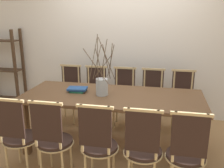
{
  "coord_description": "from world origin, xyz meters",
  "views": [
    {
      "loc": [
        0.63,
        -3.03,
        1.81
      ],
      "look_at": [
        0.0,
        0.0,
        0.92
      ],
      "focal_mm": 40.0,
      "sensor_mm": 36.0,
      "label": 1
    }
  ],
  "objects": [
    {
      "name": "chair_far_leftend",
      "position": [
        -0.9,
        0.77,
        0.5
      ],
      "size": [
        0.41,
        0.41,
        0.95
      ],
      "rotation": [
        0.0,
        0.0,
        3.14
      ],
      "color": "black",
      "rests_on": "ground_plane"
    },
    {
      "name": "book_stack",
      "position": [
        -0.49,
        0.05,
        0.8
      ],
      "size": [
        0.27,
        0.2,
        0.06
      ],
      "color": "#1E6B4C",
      "rests_on": "dining_table"
    },
    {
      "name": "chair_far_center",
      "position": [
        0.03,
        0.77,
        0.5
      ],
      "size": [
        0.41,
        0.41,
        0.95
      ],
      "rotation": [
        0.0,
        0.0,
        3.14
      ],
      "color": "black",
      "rests_on": "ground_plane"
    },
    {
      "name": "chair_far_right",
      "position": [
        0.49,
        0.77,
        0.5
      ],
      "size": [
        0.41,
        0.41,
        0.95
      ],
      "rotation": [
        0.0,
        0.0,
        3.14
      ],
      "color": "black",
      "rests_on": "ground_plane"
    },
    {
      "name": "chair_near_leftend",
      "position": [
        -0.92,
        -0.77,
        0.5
      ],
      "size": [
        0.41,
        0.41,
        0.95
      ],
      "color": "black",
      "rests_on": "ground_plane"
    },
    {
      "name": "dining_table",
      "position": [
        0.0,
        0.0,
        0.67
      ],
      "size": [
        2.35,
        0.96,
        0.77
      ],
      "color": "brown",
      "rests_on": "ground_plane"
    },
    {
      "name": "vase_centerpiece",
      "position": [
        -0.13,
        -0.02,
        0.9
      ],
      "size": [
        0.38,
        0.38,
        0.78
      ],
      "color": "#B2BCC1",
      "rests_on": "dining_table"
    },
    {
      "name": "chair_near_right",
      "position": [
        0.48,
        -0.77,
        0.5
      ],
      "size": [
        0.41,
        0.41,
        0.95
      ],
      "color": "black",
      "rests_on": "ground_plane"
    },
    {
      "name": "wall_rear",
      "position": [
        0.0,
        1.29,
        1.6
      ],
      "size": [
        12.0,
        0.06,
        3.2
      ],
      "color": "white",
      "rests_on": "ground_plane"
    },
    {
      "name": "ground_plane",
      "position": [
        0.0,
        0.0,
        0.0
      ],
      "size": [
        16.0,
        16.0,
        0.0
      ],
      "primitive_type": "plane",
      "color": "#A87F51"
    },
    {
      "name": "chair_far_left",
      "position": [
        -0.45,
        0.77,
        0.5
      ],
      "size": [
        0.41,
        0.41,
        0.95
      ],
      "rotation": [
        0.0,
        0.0,
        3.14
      ],
      "color": "black",
      "rests_on": "ground_plane"
    },
    {
      "name": "chair_near_rightend",
      "position": [
        0.9,
        -0.77,
        0.5
      ],
      "size": [
        0.41,
        0.41,
        0.95
      ],
      "color": "black",
      "rests_on": "ground_plane"
    },
    {
      "name": "shelving_rack",
      "position": [
        -2.3,
        1.06,
        0.76
      ],
      "size": [
        0.69,
        0.31,
        1.52
      ],
      "color": "#422D1E",
      "rests_on": "ground_plane"
    },
    {
      "name": "chair_near_center",
      "position": [
        0.01,
        -0.77,
        0.5
      ],
      "size": [
        0.41,
        0.41,
        0.95
      ],
      "color": "black",
      "rests_on": "ground_plane"
    },
    {
      "name": "chair_far_rightend",
      "position": [
        0.95,
        0.77,
        0.5
      ],
      "size": [
        0.41,
        0.41,
        0.95
      ],
      "rotation": [
        0.0,
        0.0,
        3.14
      ],
      "color": "black",
      "rests_on": "ground_plane"
    },
    {
      "name": "chair_near_left",
      "position": [
        -0.5,
        -0.77,
        0.5
      ],
      "size": [
        0.41,
        0.41,
        0.95
      ],
      "color": "black",
      "rests_on": "ground_plane"
    }
  ]
}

